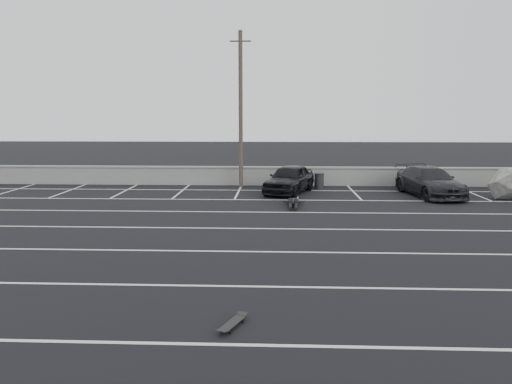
{
  "coord_description": "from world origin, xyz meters",
  "views": [
    {
      "loc": [
        -0.01,
        -14.17,
        3.98
      ],
      "look_at": [
        -0.81,
        4.99,
        1.0
      ],
      "focal_mm": 35.0,
      "sensor_mm": 36.0,
      "label": 1
    }
  ],
  "objects_px": {
    "car_right": "(430,182)",
    "person": "(294,200)",
    "car_left": "(289,179)",
    "skateboard": "(232,323)",
    "utility_pole": "(241,109)",
    "trash_bin": "(319,181)"
  },
  "relations": [
    {
      "from": "car_left",
      "to": "trash_bin",
      "type": "relative_size",
      "value": 5.07
    },
    {
      "from": "skateboard",
      "to": "car_right",
      "type": "bearing_deg",
      "value": 84.09
    },
    {
      "from": "car_right",
      "to": "person",
      "type": "xyz_separation_m",
      "value": [
        -6.79,
        -2.96,
        -0.46
      ]
    },
    {
      "from": "utility_pole",
      "to": "skateboard",
      "type": "distance_m",
      "value": 18.97
    },
    {
      "from": "car_right",
      "to": "utility_pole",
      "type": "distance_m",
      "value": 10.51
    },
    {
      "from": "car_right",
      "to": "person",
      "type": "height_order",
      "value": "car_right"
    },
    {
      "from": "car_left",
      "to": "car_right",
      "type": "height_order",
      "value": "car_left"
    },
    {
      "from": "trash_bin",
      "to": "utility_pole",
      "type": "bearing_deg",
      "value": 174.53
    },
    {
      "from": "skateboard",
      "to": "utility_pole",
      "type": "bearing_deg",
      "value": 115.58
    },
    {
      "from": "car_left",
      "to": "utility_pole",
      "type": "height_order",
      "value": "utility_pole"
    },
    {
      "from": "utility_pole",
      "to": "person",
      "type": "bearing_deg",
      "value": -64.15
    },
    {
      "from": "utility_pole",
      "to": "person",
      "type": "height_order",
      "value": "utility_pole"
    },
    {
      "from": "car_left",
      "to": "skateboard",
      "type": "relative_size",
      "value": 5.28
    },
    {
      "from": "car_left",
      "to": "skateboard",
      "type": "height_order",
      "value": "car_left"
    },
    {
      "from": "trash_bin",
      "to": "skateboard",
      "type": "height_order",
      "value": "trash_bin"
    },
    {
      "from": "trash_bin",
      "to": "person",
      "type": "height_order",
      "value": "trash_bin"
    },
    {
      "from": "utility_pole",
      "to": "skateboard",
      "type": "xyz_separation_m",
      "value": [
        1.16,
        -18.47,
        -4.18
      ]
    },
    {
      "from": "car_left",
      "to": "utility_pole",
      "type": "relative_size",
      "value": 0.51
    },
    {
      "from": "car_right",
      "to": "skateboard",
      "type": "distance_m",
      "value": 17.89
    },
    {
      "from": "car_left",
      "to": "person",
      "type": "bearing_deg",
      "value": -68.68
    },
    {
      "from": "car_right",
      "to": "trash_bin",
      "type": "xyz_separation_m",
      "value": [
        -5.24,
        2.26,
        -0.28
      ]
    },
    {
      "from": "person",
      "to": "car_left",
      "type": "bearing_deg",
      "value": 94.17
    }
  ]
}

